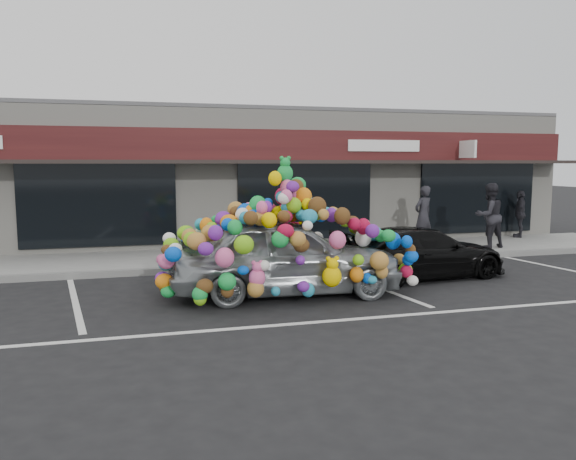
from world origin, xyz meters
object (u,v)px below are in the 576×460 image
object	(u,v)px
toy_car	(286,247)
black_sedan	(421,252)
pedestrian_c	(520,214)
pedestrian_a	(423,215)
pedestrian_b	(489,215)

from	to	relation	value
toy_car	black_sedan	bearing A→B (deg)	-73.82
pedestrian_c	black_sedan	bearing A→B (deg)	-16.63
black_sedan	pedestrian_a	size ratio (longest dim) A/B	2.27
toy_car	black_sedan	distance (m)	3.53
pedestrian_c	toy_car	bearing A→B (deg)	-24.00
pedestrian_a	pedestrian_b	xyz separation A→B (m)	(1.53, -1.10, 0.05)
black_sedan	pedestrian_c	world-z (taller)	pedestrian_c
pedestrian_a	pedestrian_c	distance (m)	3.99
pedestrian_c	pedestrian_b	bearing A→B (deg)	-17.23
black_sedan	pedestrian_a	distance (m)	4.45
toy_car	black_sedan	size ratio (longest dim) A/B	1.22
black_sedan	pedestrian_b	distance (m)	4.64
pedestrian_a	pedestrian_c	world-z (taller)	pedestrian_a
pedestrian_a	black_sedan	bearing A→B (deg)	41.34
black_sedan	pedestrian_b	world-z (taller)	pedestrian_b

